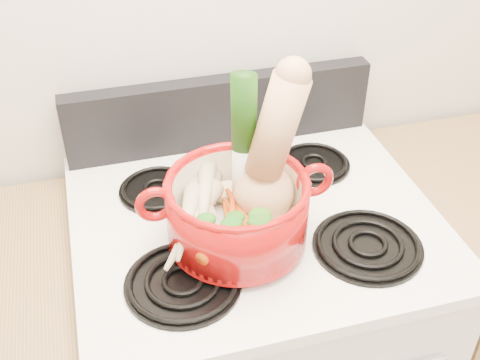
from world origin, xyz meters
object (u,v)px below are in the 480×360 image
object	(u,v)px
stove_body	(252,357)
dutch_oven	(237,211)
squash	(266,151)
leek	(243,142)

from	to	relation	value
stove_body	dutch_oven	bearing A→B (deg)	-128.52
squash	leek	xyz separation A→B (m)	(-0.04, 0.04, 0.00)
stove_body	squash	size ratio (longest dim) A/B	2.95
dutch_oven	leek	size ratio (longest dim) A/B	0.88
stove_body	dutch_oven	distance (m)	0.58
stove_body	leek	xyz separation A→B (m)	(-0.03, -0.02, 0.70)
stove_body	leek	distance (m)	0.70
dutch_oven	squash	world-z (taller)	squash
stove_body	leek	bearing A→B (deg)	-150.61
stove_body	squash	xyz separation A→B (m)	(0.00, -0.05, 0.69)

